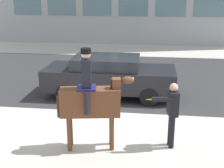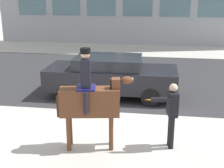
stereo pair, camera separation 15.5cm
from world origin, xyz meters
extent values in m
plane|color=#B2AFA8|center=(0.00, 0.00, 0.00)|extent=(80.00, 80.00, 0.00)
cube|color=#2D2D30|center=(0.00, 4.75, 0.00)|extent=(19.71, 8.50, 0.01)
cube|color=slate|center=(-7.43, 12.83, 2.89)|extent=(1.98, 0.02, 1.88)
cube|color=slate|center=(-4.96, 12.83, 2.89)|extent=(1.98, 0.02, 1.88)
cube|color=slate|center=(-2.48, 12.83, 2.89)|extent=(1.98, 0.02, 1.88)
cube|color=slate|center=(0.00, 12.83, 2.89)|extent=(1.98, 0.02, 1.88)
cube|color=slate|center=(2.48, 12.83, 2.89)|extent=(1.98, 0.02, 1.88)
cube|color=slate|center=(4.96, 12.83, 2.89)|extent=(1.98, 0.02, 1.88)
cube|color=#59331E|center=(-0.08, -1.83, 1.21)|extent=(1.48, 0.67, 0.67)
cylinder|color=#59331E|center=(0.40, -1.59, 0.43)|extent=(0.11, 0.11, 0.87)
cylinder|color=#59331E|center=(0.45, -1.89, 0.43)|extent=(0.11, 0.11, 0.87)
cylinder|color=#59331E|center=(-0.61, -1.76, 0.43)|extent=(0.11, 0.11, 0.87)
cylinder|color=#59331E|center=(-0.56, -2.06, 0.43)|extent=(0.11, 0.11, 0.87)
cube|color=#59331E|center=(0.54, -1.72, 1.55)|extent=(0.24, 0.27, 0.48)
cube|color=#382314|center=(0.42, -1.74, 1.57)|extent=(0.05, 0.08, 0.43)
ellipsoid|color=#59331E|center=(0.80, -1.68, 1.74)|extent=(0.33, 0.24, 0.18)
cube|color=silver|center=(0.89, -1.67, 1.76)|extent=(0.11, 0.07, 0.07)
cylinder|color=#382314|center=(-0.82, -1.95, 1.10)|extent=(0.09, 0.09, 0.55)
cube|color=#14144C|center=(-0.15, -1.84, 1.56)|extent=(0.50, 0.54, 0.05)
cube|color=black|center=(-0.15, -1.84, 1.93)|extent=(0.27, 0.35, 0.67)
sphere|color=#D1A889|center=(-0.15, -1.84, 2.37)|extent=(0.22, 0.22, 0.22)
cylinder|color=black|center=(-0.15, -1.84, 2.45)|extent=(0.24, 0.24, 0.12)
cylinder|color=black|center=(-0.19, -1.57, 1.27)|extent=(0.11, 0.11, 0.54)
cylinder|color=black|center=(-0.11, -2.10, 1.27)|extent=(0.11, 0.11, 0.54)
cylinder|color=black|center=(1.91, -1.60, 0.43)|extent=(0.13, 0.13, 0.86)
cylinder|color=black|center=(1.88, -1.44, 0.43)|extent=(0.13, 0.13, 0.86)
cube|color=black|center=(1.89, -1.52, 1.16)|extent=(0.28, 0.43, 0.60)
sphere|color=#D1A889|center=(1.89, -1.52, 1.56)|extent=(0.20, 0.20, 0.20)
cube|color=black|center=(1.65, -1.74, 1.32)|extent=(0.56, 0.17, 0.09)
cone|color=orange|center=(1.31, -1.79, 1.32)|extent=(0.18, 0.07, 0.04)
cube|color=black|center=(-0.14, 2.05, 0.69)|extent=(4.66, 1.82, 0.75)
cube|color=black|center=(-0.25, 2.05, 1.27)|extent=(2.33, 1.60, 0.41)
cylinder|color=black|center=(1.31, 1.21, 0.31)|extent=(0.63, 0.22, 0.63)
cylinder|color=black|center=(1.31, 2.88, 0.31)|extent=(0.63, 0.22, 0.63)
cylinder|color=black|center=(-1.58, 1.21, 0.31)|extent=(0.63, 0.22, 0.63)
cylinder|color=black|center=(-1.58, 2.88, 0.31)|extent=(0.63, 0.22, 0.63)
camera|label=1|loc=(1.33, -8.69, 3.84)|focal=50.00mm
camera|label=2|loc=(1.49, -8.67, 3.84)|focal=50.00mm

